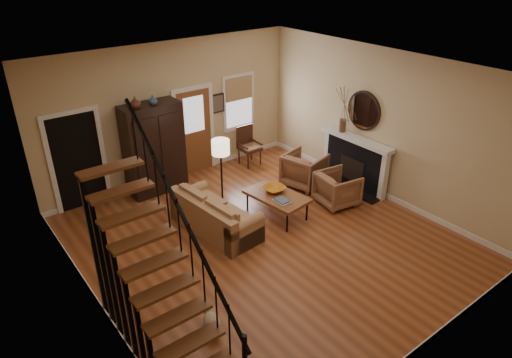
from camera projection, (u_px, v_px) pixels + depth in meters
room at (195, 146)px, 9.26m from camera, size 7.00×7.33×3.30m
staircase at (158, 259)px, 5.78m from camera, size 0.94×2.80×3.20m
fireplace at (356, 157)px, 10.64m from camera, size 0.33×1.95×2.30m
armoire at (154, 149)px, 10.30m from camera, size 1.30×0.60×2.10m
vase_a at (135, 102)px, 9.50m from camera, size 0.24×0.24×0.25m
vase_b at (153, 100)px, 9.73m from camera, size 0.20×0.20×0.21m
sofa at (216, 214)px, 9.09m from camera, size 1.04×2.05×0.74m
coffee_table at (277, 205)px, 9.63m from camera, size 0.93×1.41×0.51m
bowl at (274, 189)px, 9.62m from camera, size 0.45×0.45×0.11m
books at (282, 201)px, 9.22m from camera, size 0.24×0.33×0.06m
armchair_left at (337, 189)px, 10.03m from camera, size 0.94×0.92×0.75m
armchair_right at (305, 169)px, 10.81m from camera, size 1.08×1.06×0.81m
floor_lamp at (222, 176)px, 9.60m from camera, size 0.40×0.40×1.63m
side_chair at (250, 146)px, 11.78m from camera, size 0.54×0.54×1.02m
dog at (212, 324)px, 6.74m from camera, size 0.42×0.51×0.32m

